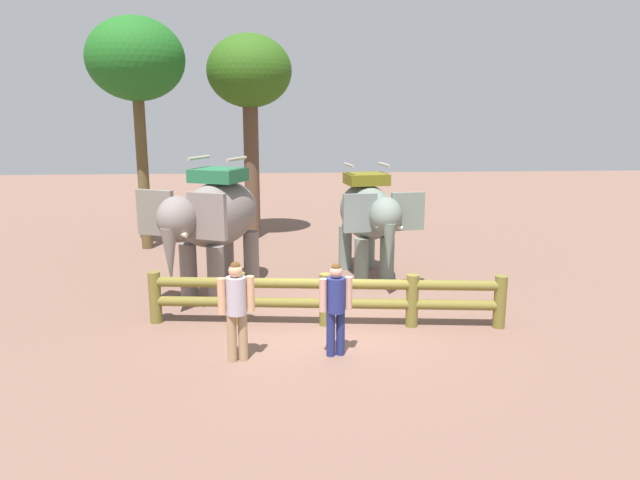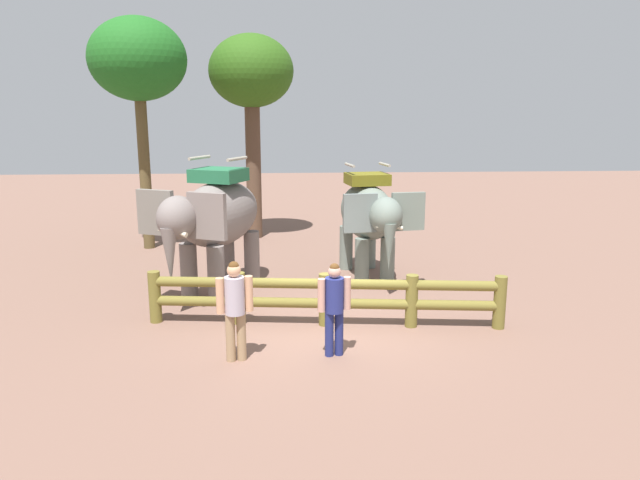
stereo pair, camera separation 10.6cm
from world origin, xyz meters
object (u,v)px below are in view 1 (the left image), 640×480
Objects in this scene: tourist_woman_in_black at (236,304)px; tree_far_left at (136,62)px; log_fence at (325,296)px; tourist_man_in_blue at (336,303)px; tree_back_center at (249,77)px; elephant_near_left at (214,218)px; elephant_center at (368,215)px.

tree_far_left reaches higher than tourist_woman_in_black.
log_fence is 4.02× the size of tourist_woman_in_black.
tourist_man_in_blue is 11.02m from tree_back_center.
tourist_man_in_blue is at bearing -87.85° from log_fence.
tourist_man_in_blue is 0.24× the size of tree_far_left.
tree_far_left is (-2.62, 4.79, 3.79)m from elephant_near_left.
tourist_man_in_blue is (2.42, -3.81, -0.82)m from elephant_near_left.
elephant_near_left is 2.14× the size of tourist_woman_in_black.
elephant_near_left is 4.06m from tourist_woman_in_black.
tourist_woman_in_black is (-2.96, -4.87, -0.62)m from elephant_center.
log_fence is 1.88× the size of elephant_near_left.
tourist_man_in_blue is at bearing 3.63° from tourist_woman_in_black.
log_fence is 1.02× the size of tree_far_left.
tree_back_center is (-1.82, 10.00, 4.28)m from tourist_man_in_blue.
tree_far_left is (-3.36, 8.71, 4.56)m from tourist_woman_in_black.
tree_far_left is at bearing 111.08° from tourist_woman_in_black.
elephant_near_left is at bearing 122.40° from tourist_man_in_blue.
tourist_woman_in_black is at bearing -68.92° from tree_far_left.
tree_far_left is (-5.04, 8.60, 4.61)m from tourist_man_in_blue.
tourist_man_in_blue is (1.68, 0.11, -0.05)m from tourist_woman_in_black.
log_fence is at bearing 44.60° from tourist_woman_in_black.
tree_far_left reaches higher than tourist_man_in_blue.
elephant_near_left is at bearing -61.35° from tree_far_left.
log_fence is 4.24× the size of tourist_man_in_blue.
elephant_near_left is 4.59m from tourist_man_in_blue.
tree_far_left is (-4.98, 7.11, 4.96)m from log_fence.
elephant_near_left is 0.54× the size of tree_far_left.
log_fence is 2.05× the size of elephant_center.
log_fence is 9.84m from tree_back_center.
tree_far_left is at bearing 118.65° from elephant_near_left.
tourist_woman_in_black is at bearing -176.37° from tourist_man_in_blue.
tree_back_center is at bearing 84.44° from elephant_near_left.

